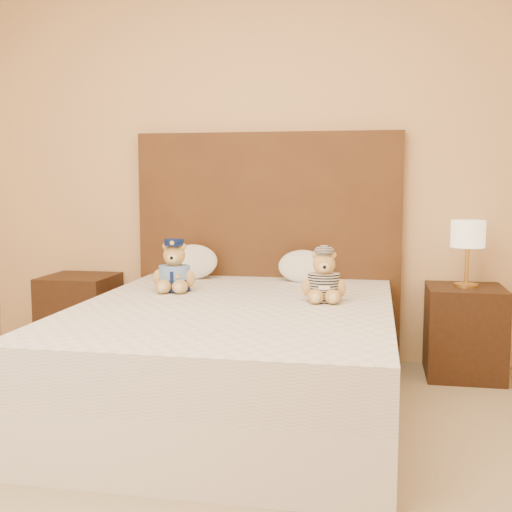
{
  "coord_description": "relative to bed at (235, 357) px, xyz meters",
  "views": [
    {
      "loc": [
        0.71,
        -1.97,
        1.18
      ],
      "look_at": [
        0.07,
        1.45,
        0.78
      ],
      "focal_mm": 45.0,
      "sensor_mm": 36.0,
      "label": 1
    }
  ],
  "objects": [
    {
      "name": "lamp",
      "position": [
        1.25,
        0.8,
        0.57
      ],
      "size": [
        0.2,
        0.2,
        0.4
      ],
      "color": "gold",
      "rests_on": "nightstand_right"
    },
    {
      "name": "room_walls",
      "position": [
        0.0,
        -0.74,
        1.53
      ],
      "size": [
        4.04,
        4.52,
        2.72
      ],
      "color": "#DDB078",
      "rests_on": "ground"
    },
    {
      "name": "bed",
      "position": [
        0.0,
        0.0,
        0.0
      ],
      "size": [
        1.6,
        2.0,
        0.55
      ],
      "color": "white",
      "rests_on": "ground"
    },
    {
      "name": "teddy_prisoner",
      "position": [
        0.44,
        0.18,
        0.41
      ],
      "size": [
        0.27,
        0.26,
        0.27
      ],
      "primitive_type": null,
      "rotation": [
        0.0,
        0.0,
        0.11
      ],
      "color": "#B38D45",
      "rests_on": "bed"
    },
    {
      "name": "pillow_right",
      "position": [
        0.26,
        0.83,
        0.38
      ],
      "size": [
        0.31,
        0.2,
        0.22
      ],
      "primitive_type": "ellipsoid",
      "color": "white",
      "rests_on": "bed"
    },
    {
      "name": "nightstand_left",
      "position": [
        -1.25,
        0.8,
        -0.0
      ],
      "size": [
        0.45,
        0.45,
        0.55
      ],
      "primitive_type": "cube",
      "color": "#341B10",
      "rests_on": "ground"
    },
    {
      "name": "teddy_police",
      "position": [
        -0.43,
        0.33,
        0.42
      ],
      "size": [
        0.28,
        0.27,
        0.3
      ],
      "primitive_type": null,
      "rotation": [
        0.0,
        0.0,
        0.11
      ],
      "color": "#B38D45",
      "rests_on": "bed"
    },
    {
      "name": "nightstand_right",
      "position": [
        1.25,
        0.8,
        -0.0
      ],
      "size": [
        0.45,
        0.45,
        0.55
      ],
      "primitive_type": "cube",
      "color": "#341B10",
      "rests_on": "ground"
    },
    {
      "name": "pillow_left",
      "position": [
        -0.47,
        0.83,
        0.4
      ],
      "size": [
        0.34,
        0.22,
        0.24
      ],
      "primitive_type": "ellipsoid",
      "color": "white",
      "rests_on": "bed"
    },
    {
      "name": "headboard",
      "position": [
        0.0,
        1.01,
        0.47
      ],
      "size": [
        1.75,
        0.08,
        1.5
      ],
      "primitive_type": "cube",
      "color": "#4F3017",
      "rests_on": "ground"
    }
  ]
}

